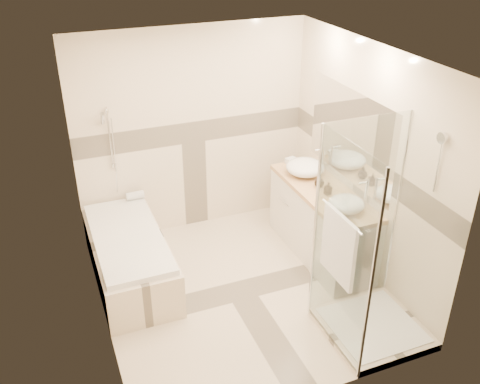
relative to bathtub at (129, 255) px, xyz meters
name	(u,v)px	position (x,y,z in m)	size (l,w,h in m)	color
room	(245,185)	(1.08, -0.64, 0.95)	(2.82, 3.02, 2.52)	beige
bathtub	(129,255)	(0.00, 0.00, 0.00)	(0.75, 1.70, 0.56)	beige
vanity	(321,222)	(2.15, -0.35, 0.12)	(0.58, 1.62, 0.85)	silver
shower_enclosure	(362,288)	(1.86, -1.62, 0.20)	(0.96, 0.93, 2.04)	beige
vessel_sink_near	(305,167)	(2.13, 0.07, 0.63)	(0.45, 0.45, 0.18)	white
vessel_sink_far	(346,204)	(2.13, -0.83, 0.62)	(0.37, 0.37, 0.15)	white
faucet_near	(322,158)	(2.34, 0.07, 0.72)	(0.13, 0.03, 0.31)	silver
faucet_far	(365,192)	(2.34, -0.83, 0.72)	(0.13, 0.03, 0.31)	silver
amenity_bottle_a	(328,188)	(2.13, -0.46, 0.61)	(0.06, 0.07, 0.14)	black
amenity_bottle_b	(319,181)	(2.13, -0.27, 0.61)	(0.11, 0.11, 0.14)	black
folded_towels	(294,162)	(2.13, 0.34, 0.58)	(0.13, 0.21, 0.07)	silver
rolled_towel	(135,196)	(0.25, 0.74, 0.30)	(0.09, 0.09, 0.21)	silver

